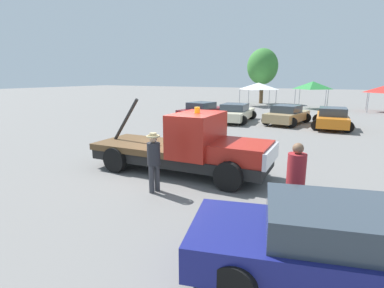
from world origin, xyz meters
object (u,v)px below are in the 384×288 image
(person_near_truck, at_px, (296,177))
(parked_car_tan, at_px, (287,115))
(canopy_tent_white, at_px, (259,86))
(parked_car_maroon, at_px, (203,111))
(tow_truck, at_px, (189,147))
(foreground_car, at_px, (349,248))
(parked_car_orange, at_px, (332,118))
(canopy_tent_green, at_px, (313,85))
(parked_car_cream, at_px, (235,113))
(person_at_hood, at_px, (154,158))
(tree_left, at_px, (263,67))

(person_near_truck, height_order, parked_car_tan, person_near_truck)
(canopy_tent_white, bearing_deg, parked_car_maroon, -94.23)
(tow_truck, height_order, canopy_tent_white, canopy_tent_white)
(foreground_car, bearing_deg, parked_car_orange, 79.82)
(canopy_tent_white, xyz_separation_m, canopy_tent_green, (5.64, 0.00, 0.16))
(canopy_tent_green, bearing_deg, canopy_tent_white, -179.99)
(parked_car_orange, xyz_separation_m, canopy_tent_green, (-2.69, 12.19, 1.75))
(parked_car_cream, bearing_deg, canopy_tent_white, 3.07)
(foreground_car, xyz_separation_m, person_at_hood, (-5.01, 1.85, 0.38))
(person_at_hood, xyz_separation_m, canopy_tent_white, (-4.54, 26.77, 1.21))
(tow_truck, relative_size, person_near_truck, 3.44)
(parked_car_maroon, xyz_separation_m, canopy_tent_white, (0.92, 12.40, 1.59))
(parked_car_cream, bearing_deg, canopy_tent_green, -22.28)
(parked_car_maroon, distance_m, canopy_tent_white, 12.53)
(parked_car_cream, xyz_separation_m, canopy_tent_green, (3.83, 12.45, 1.75))
(parked_car_orange, xyz_separation_m, canopy_tent_white, (-8.33, 12.19, 1.59))
(tow_truck, bearing_deg, canopy_tent_white, 98.20)
(parked_car_maroon, distance_m, tree_left, 16.70)
(parked_car_tan, distance_m, parked_car_orange, 2.93)
(person_near_truck, relative_size, parked_car_tan, 0.41)
(parked_car_orange, height_order, canopy_tent_white, canopy_tent_white)
(person_at_hood, bearing_deg, canopy_tent_white, 115.73)
(parked_car_tan, relative_size, parked_car_orange, 0.97)
(canopy_tent_white, distance_m, canopy_tent_green, 5.64)
(foreground_car, xyz_separation_m, parked_car_cream, (-7.75, 16.16, -0.00))
(parked_car_maroon, distance_m, parked_car_orange, 9.25)
(parked_car_tan, relative_size, canopy_tent_green, 1.53)
(tow_truck, relative_size, parked_car_maroon, 1.33)
(person_near_truck, xyz_separation_m, canopy_tent_green, (-2.78, 26.75, 1.33))
(canopy_tent_green, relative_size, tree_left, 0.44)
(parked_car_tan, bearing_deg, canopy_tent_white, 34.54)
(foreground_car, height_order, parked_car_orange, same)
(canopy_tent_green, height_order, tree_left, tree_left)
(parked_car_orange, distance_m, tree_left, 18.81)
(foreground_car, height_order, person_at_hood, person_at_hood)
(foreground_car, relative_size, parked_car_maroon, 1.14)
(parked_car_cream, bearing_deg, foreground_car, -159.56)
(parked_car_orange, height_order, canopy_tent_green, canopy_tent_green)
(tow_truck, distance_m, person_at_hood, 1.99)
(tow_truck, distance_m, foreground_car, 6.26)
(parked_car_tan, relative_size, canopy_tent_white, 1.35)
(parked_car_cream, bearing_deg, tow_truck, -172.36)
(person_at_hood, relative_size, canopy_tent_green, 0.59)
(tree_left, bearing_deg, canopy_tent_white, -79.45)
(parked_car_maroon, relative_size, parked_car_tan, 1.07)
(person_at_hood, distance_m, canopy_tent_green, 26.82)
(parked_car_cream, distance_m, canopy_tent_green, 13.15)
(parked_car_orange, bearing_deg, canopy_tent_white, 29.68)
(parked_car_orange, bearing_deg, person_at_hood, 160.74)
(parked_car_cream, relative_size, canopy_tent_green, 1.67)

